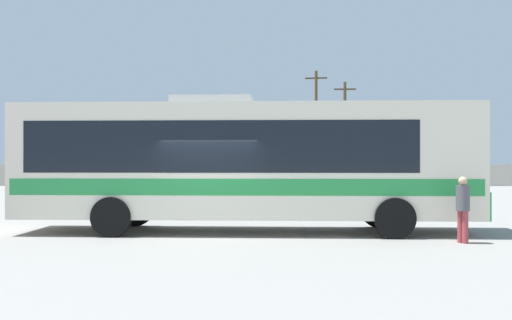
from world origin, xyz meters
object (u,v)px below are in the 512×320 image
utility_pole_far (316,126)px  roadside_tree_midleft (188,131)px  roadside_tree_left (81,134)px  parked_car_third_black (234,177)px  utility_pole_near (345,131)px  parked_car_leftmost_red (66,177)px  coach_bus_cream_green (241,160)px  attendant_by_bus_door (463,206)px  parked_car_second_white (157,178)px

utility_pole_far → roadside_tree_midleft: utility_pole_far is taller
roadside_tree_left → roadside_tree_midleft: 9.28m
parked_car_third_black → utility_pole_far: size_ratio=0.45×
utility_pole_near → parked_car_leftmost_red: bearing=-161.7°
coach_bus_cream_green → roadside_tree_midleft: bearing=100.0°
roadside_tree_left → parked_car_leftmost_red: bearing=-78.8°
parked_car_leftmost_red → utility_pole_far: size_ratio=0.45×
parked_car_leftmost_red → parked_car_third_black: (12.01, 0.15, -0.02)m
coach_bus_cream_green → roadside_tree_left: size_ratio=1.87×
attendant_by_bus_door → parked_car_second_white: 29.56m
coach_bus_cream_green → parked_car_leftmost_red: coach_bus_cream_green is taller
roadside_tree_midleft → attendant_by_bus_door: bearing=-72.5°
roadside_tree_left → attendant_by_bus_door: bearing=-59.9°
parked_car_second_white → utility_pole_far: utility_pole_far is taller
attendant_by_bus_door → parked_car_leftmost_red: 32.65m
attendant_by_bus_door → utility_pole_far: utility_pole_far is taller
parked_car_leftmost_red → parked_car_second_white: (6.49, 0.19, -0.04)m
roadside_tree_left → parked_car_second_white: bearing=-46.4°
parked_car_third_black → roadside_tree_left: size_ratio=0.63×
attendant_by_bus_door → parked_car_second_white: (-12.36, 26.86, -0.13)m
parked_car_leftmost_red → parked_car_second_white: size_ratio=0.96×
parked_car_leftmost_red → attendant_by_bus_door: bearing=-54.7°
coach_bus_cream_green → parked_car_third_black: (-1.44, 24.72, -1.20)m
attendant_by_bus_door → utility_pole_near: bearing=86.6°
parked_car_second_white → utility_pole_near: utility_pole_near is taller
parked_car_leftmost_red → utility_pole_far: 19.85m
parked_car_leftmost_red → parked_car_second_white: 6.49m
roadside_tree_midleft → utility_pole_far: bearing=-15.5°
parked_car_leftmost_red → roadside_tree_midleft: (7.51, 9.29, 3.77)m
utility_pole_near → utility_pole_far: (-2.45, -0.63, 0.42)m
utility_pole_near → utility_pole_far: bearing=-165.6°
roadside_tree_left → coach_bus_cream_green: bearing=-65.5°
parked_car_leftmost_red → parked_car_third_black: size_ratio=1.01×
attendant_by_bus_door → parked_car_leftmost_red: bearing=125.3°
coach_bus_cream_green → utility_pole_far: utility_pole_far is taller
attendant_by_bus_door → utility_pole_near: 33.80m
attendant_by_bus_door → roadside_tree_left: bearing=120.1°
attendant_by_bus_door → roadside_tree_left: size_ratio=0.24×
attendant_by_bus_door → parked_car_second_white: attendant_by_bus_door is taller
attendant_by_bus_door → utility_pole_far: 33.17m
parked_car_second_white → roadside_tree_midleft: size_ratio=0.63×
coach_bus_cream_green → parked_car_leftmost_red: bearing=118.7°
utility_pole_far → parked_car_leftmost_red: bearing=-161.2°
parked_car_third_black → roadside_tree_left: bearing=147.8°
utility_pole_far → roadside_tree_midleft: bearing=164.5°
parked_car_second_white → utility_pole_near: 16.27m
coach_bus_cream_green → roadside_tree_left: (-15.21, 33.40, 2.28)m
parked_car_third_black → roadside_tree_midleft: 10.87m
utility_pole_far → roadside_tree_midleft: (-10.89, 3.03, -0.28)m
parked_car_third_black → utility_pole_far: 9.73m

